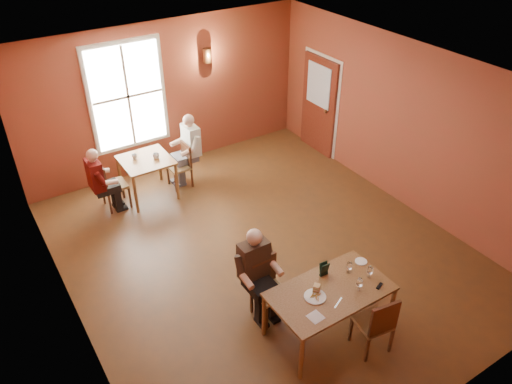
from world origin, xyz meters
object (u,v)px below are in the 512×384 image
chair_empty (373,321)px  chair_diner_maroon (114,184)px  chair_diner_main (270,291)px  second_table (148,178)px  diner_maroon (111,177)px  chair_diner_white (179,166)px  main_table (328,311)px  diner_main (272,281)px  diner_white (179,155)px

chair_empty → chair_diner_maroon: 5.25m
chair_diner_main → second_table: bearing=-86.6°
chair_diner_main → chair_diner_maroon: 3.91m
chair_empty → diner_maroon: diner_maroon is taller
second_table → chair_diner_maroon: size_ratio=0.95×
chair_diner_main → chair_empty: 1.42m
chair_diner_main → chair_empty: (0.81, -1.17, -0.00)m
chair_diner_white → diner_maroon: diner_maroon is taller
chair_empty → chair_diner_maroon: chair_diner_maroon is taller
chair_empty → main_table: bearing=129.6°
chair_empty → second_table: chair_empty is taller
chair_diner_white → main_table: bearing=-179.0°
chair_diner_main → diner_main: diner_main is taller
main_table → chair_empty: bearing=-59.0°
second_table → diner_maroon: bearing=180.0°
diner_white → main_table: bearing=-179.4°
chair_diner_main → diner_maroon: 3.92m
main_table → diner_white: bearing=90.6°
main_table → chair_diner_maroon: chair_diner_maroon is taller
chair_diner_main → diner_white: 3.84m
main_table → diner_main: (-0.50, 0.62, 0.30)m
chair_empty → diner_maroon: size_ratio=0.73×
chair_empty → diner_white: size_ratio=0.68×
main_table → diner_white: (-0.05, 4.46, 0.31)m
chair_diner_main → chair_diner_maroon: bearing=-77.0°
diner_main → chair_diner_white: size_ratio=1.53×
chair_empty → chair_diner_maroon: bearing=117.4°
diner_maroon → main_table: bearing=17.5°
main_table → diner_main: bearing=128.9°
diner_main → diner_maroon: (-0.91, 3.84, -0.04)m
main_table → chair_diner_maroon: size_ratio=1.69×
diner_main → diner_maroon: size_ratio=1.06×
chair_empty → second_table: 5.08m
chair_diner_white → second_table: bearing=90.0°
chair_diner_maroon → diner_maroon: bearing=-90.0°
chair_diner_main → diner_main: size_ratio=0.70×
second_table → chair_diner_white: (0.65, 0.00, 0.04)m
chair_diner_main → diner_main: (0.00, -0.03, 0.20)m
second_table → chair_diner_main: bearing=-86.6°
second_table → chair_diner_white: 0.65m
diner_white → diner_maroon: bearing=90.0°
second_table → chair_diner_maroon: chair_diner_maroon is taller
chair_empty → chair_diner_white: chair_empty is taller
main_table → chair_diner_main: (-0.50, 0.65, 0.10)m
main_table → second_table: second_table is taller
main_table → diner_main: diner_main is taller
chair_diner_maroon → chair_empty: bearing=18.7°
chair_diner_white → chair_diner_maroon: bearing=90.0°
chair_diner_white → diner_main: bearing=173.7°
main_table → chair_diner_main: 0.83m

